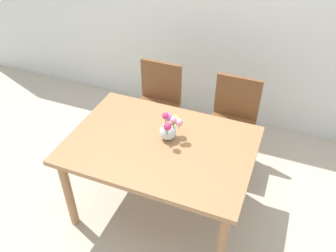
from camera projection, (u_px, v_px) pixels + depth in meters
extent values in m
plane|color=#B7AD99|center=(161.00, 207.00, 3.09)|extent=(12.00, 12.00, 0.00)
cube|color=#9E7047|center=(160.00, 145.00, 2.65)|extent=(1.40, 0.98, 0.04)
cylinder|color=#9E7047|center=(68.00, 194.00, 2.76)|extent=(0.07, 0.07, 0.71)
cylinder|color=#9E7047|center=(221.00, 245.00, 2.39)|extent=(0.07, 0.07, 0.71)
cylinder|color=#9E7047|center=(118.00, 133.00, 3.36)|extent=(0.07, 0.07, 0.71)
cylinder|color=#9E7047|center=(246.00, 167.00, 2.99)|extent=(0.07, 0.07, 0.71)
cube|color=brown|center=(154.00, 110.00, 3.47)|extent=(0.42, 0.42, 0.04)
cylinder|color=brown|center=(164.00, 144.00, 3.44)|extent=(0.04, 0.04, 0.44)
cylinder|color=brown|center=(131.00, 135.00, 3.54)|extent=(0.04, 0.04, 0.44)
cylinder|color=brown|center=(177.00, 123.00, 3.70)|extent=(0.04, 0.04, 0.44)
cylinder|color=brown|center=(146.00, 116.00, 3.80)|extent=(0.04, 0.04, 0.44)
cube|color=brown|center=(161.00, 81.00, 3.47)|extent=(0.42, 0.04, 0.42)
cube|color=brown|center=(230.00, 128.00, 3.25)|extent=(0.42, 0.42, 0.04)
cylinder|color=brown|center=(242.00, 164.00, 3.21)|extent=(0.04, 0.04, 0.44)
cylinder|color=brown|center=(204.00, 154.00, 3.32)|extent=(0.04, 0.04, 0.44)
cylinder|color=brown|center=(249.00, 140.00, 3.47)|extent=(0.04, 0.04, 0.44)
cylinder|color=brown|center=(214.00, 132.00, 3.58)|extent=(0.04, 0.04, 0.44)
cube|color=brown|center=(238.00, 97.00, 3.25)|extent=(0.42, 0.04, 0.42)
sphere|color=silver|center=(168.00, 132.00, 2.64)|extent=(0.13, 0.13, 0.13)
sphere|color=#B266C6|center=(168.00, 117.00, 2.62)|extent=(0.06, 0.06, 0.06)
cylinder|color=#478438|center=(168.00, 120.00, 2.63)|extent=(0.01, 0.01, 0.06)
sphere|color=#EFD14C|center=(175.00, 120.00, 2.63)|extent=(0.07, 0.07, 0.07)
cylinder|color=#478438|center=(175.00, 121.00, 2.64)|extent=(0.01, 0.01, 0.03)
sphere|color=#D12D66|center=(168.00, 127.00, 2.50)|extent=(0.06, 0.06, 0.06)
cylinder|color=#478438|center=(168.00, 130.00, 2.52)|extent=(0.01, 0.01, 0.07)
sphere|color=#EA9EBC|center=(179.00, 122.00, 2.56)|extent=(0.06, 0.06, 0.06)
cylinder|color=#478438|center=(179.00, 125.00, 2.58)|extent=(0.01, 0.01, 0.06)
sphere|color=#D12D66|center=(166.00, 116.00, 2.60)|extent=(0.05, 0.05, 0.05)
cylinder|color=#478438|center=(166.00, 120.00, 2.62)|extent=(0.01, 0.01, 0.07)
sphere|color=#EA9EBC|center=(174.00, 120.00, 2.55)|extent=(0.05, 0.05, 0.05)
cylinder|color=#478438|center=(174.00, 124.00, 2.58)|extent=(0.01, 0.01, 0.08)
ellipsoid|color=#478438|center=(164.00, 126.00, 2.56)|extent=(0.04, 0.07, 0.03)
ellipsoid|color=#478438|center=(175.00, 123.00, 2.61)|extent=(0.06, 0.06, 0.03)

